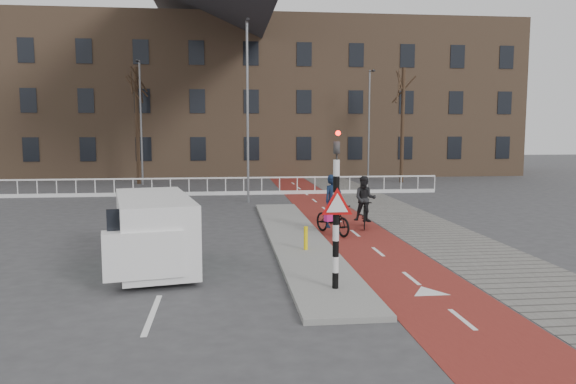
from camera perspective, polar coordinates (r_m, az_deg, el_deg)
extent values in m
plane|color=#38383A|center=(14.83, 5.60, -7.91)|extent=(120.00, 120.00, 0.00)
cube|color=maroon|center=(24.74, 4.18, -2.07)|extent=(2.50, 60.00, 0.01)
cube|color=slate|center=(25.40, 10.40, -1.93)|extent=(3.00, 60.00, 0.01)
cube|color=gray|center=(18.55, 0.89, -4.77)|extent=(1.80, 16.00, 0.12)
cylinder|color=black|center=(12.47, 4.89, -3.33)|extent=(0.14, 0.14, 2.88)
imported|color=black|center=(12.29, 4.97, 5.15)|extent=(0.13, 0.16, 0.80)
cylinder|color=#FF0C05|center=(12.15, 5.11, 5.98)|extent=(0.11, 0.02, 0.11)
cylinder|color=yellow|center=(16.58, 1.82, -4.69)|extent=(0.12, 0.12, 0.69)
imported|color=black|center=(19.59, 4.57, -2.76)|extent=(1.43, 2.13, 1.06)
imported|color=#0F1D36|center=(19.50, 4.58, -0.92)|extent=(0.79, 0.67, 1.84)
cube|color=#C01B71|center=(19.03, 4.23, -2.40)|extent=(0.38, 0.31, 0.39)
imported|color=black|center=(20.94, 7.80, -2.17)|extent=(0.94, 1.86, 1.07)
imported|color=black|center=(20.87, 7.82, -0.69)|extent=(0.95, 0.83, 1.68)
cube|color=white|center=(15.18, -13.44, -3.76)|extent=(2.64, 4.72, 1.78)
cube|color=#1F904C|center=(15.34, -16.78, -4.14)|extent=(0.59, 2.80, 0.55)
cube|color=#1F904C|center=(15.12, -10.03, -4.12)|extent=(0.59, 2.80, 0.55)
cube|color=black|center=(13.28, -14.47, -3.50)|extent=(1.58, 0.37, 0.90)
cylinder|color=black|center=(13.81, -16.02, -7.89)|extent=(0.34, 0.66, 0.62)
cylinder|color=black|center=(13.94, -9.73, -7.60)|extent=(0.34, 0.66, 0.62)
cylinder|color=black|center=(16.77, -16.39, -5.37)|extent=(0.34, 0.66, 0.62)
cylinder|color=black|center=(16.87, -11.22, -5.15)|extent=(0.34, 0.66, 0.62)
cube|color=silver|center=(31.22, -10.04, 1.38)|extent=(28.00, 0.08, 0.08)
cube|color=silver|center=(31.31, -10.01, -0.17)|extent=(28.00, 0.10, 0.20)
cube|color=#7F6047|center=(46.10, -6.49, 9.34)|extent=(46.00, 10.00, 12.00)
cylinder|color=#2E2014|center=(38.54, -15.05, 6.50)|extent=(0.26, 0.26, 7.66)
cylinder|color=#2E2014|center=(39.05, 11.56, 6.63)|extent=(0.25, 0.25, 7.71)
cylinder|color=slate|center=(27.88, -4.12, 8.01)|extent=(0.12, 0.12, 8.85)
cylinder|color=slate|center=(37.83, -14.70, 6.78)|extent=(0.12, 0.12, 8.01)
cylinder|color=slate|center=(39.49, 8.22, 6.64)|extent=(0.12, 0.12, 7.65)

